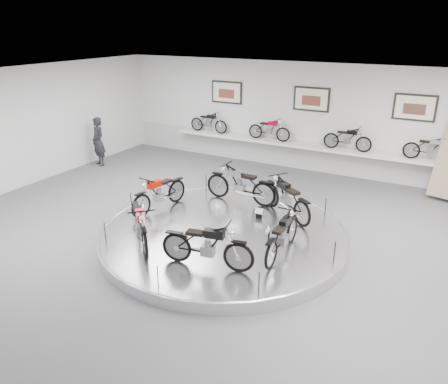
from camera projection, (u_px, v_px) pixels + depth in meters
The scene contains 22 objects.
floor at pixel (218, 245), 11.13m from camera, with size 16.00×16.00×0.00m, color #565659.
ceiling at pixel (217, 85), 9.69m from camera, with size 16.00×16.00×0.00m, color white.
wall_back at pixel (310, 118), 16.14m from camera, with size 16.00×16.00×0.00m, color silver.
wall_left at pixel (0, 133), 13.98m from camera, with size 14.00×14.00×0.00m, color silver.
dado_band at pixel (307, 156), 16.65m from camera, with size 15.68×0.04×1.10m, color #BCBCBA.
display_platform at pixel (224, 235), 11.33m from camera, with size 6.40×6.40×0.30m, color silver.
platform_rim at pixel (224, 231), 11.28m from camera, with size 6.40×6.40×0.10m, color #B2B2BA.
shelf at pixel (306, 146), 16.25m from camera, with size 11.00×0.55×0.10m, color silver.
poster_left at pixel (227, 92), 17.41m from camera, with size 1.35×0.06×0.88m, color white.
poster_center at pixel (311, 99), 15.85m from camera, with size 1.35×0.06×0.88m, color white.
poster_right at pixel (415, 108), 14.29m from camera, with size 1.35×0.06×0.88m, color white.
shelf_bike_a at pixel (209, 124), 17.98m from camera, with size 1.22×0.42×0.73m, color black, non-canonical shape.
shelf_bike_b at pixel (269, 131), 16.77m from camera, with size 1.22×0.42×0.73m, color maroon, non-canonical shape.
shelf_bike_c at pixel (347, 140), 15.43m from camera, with size 1.22×0.42×0.73m, color black, non-canonical shape.
shelf_bike_d at pixel (430, 150), 14.23m from camera, with size 1.22×0.42×0.73m, color #B0B1B5, non-canonical shape.
bike_a at pixel (286, 197), 11.89m from camera, with size 1.85×0.65×1.09m, color black, non-canonical shape.
bike_b at pixel (240, 184), 12.84m from camera, with size 1.91×0.68×1.13m, color #B0B1B5, non-canonical shape.
bike_c at pixel (159, 193), 12.30m from camera, with size 1.78×0.63×1.04m, color #C71100, non-canonical shape.
bike_d at pixel (140, 224), 10.33m from camera, with size 1.84×0.65×1.08m, color maroon, non-canonical shape.
bike_e at pixel (207, 245), 9.38m from camera, with size 1.80×0.63×1.06m, color black, non-canonical shape.
bike_f at pixel (282, 235), 9.89m from camera, with size 1.68×0.59×0.99m, color black, non-canonical shape.
visitor at pixel (98, 142), 17.05m from camera, with size 0.70×0.46×1.91m, color black.
Camera 1 is at (4.87, -8.61, 5.29)m, focal length 35.00 mm.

